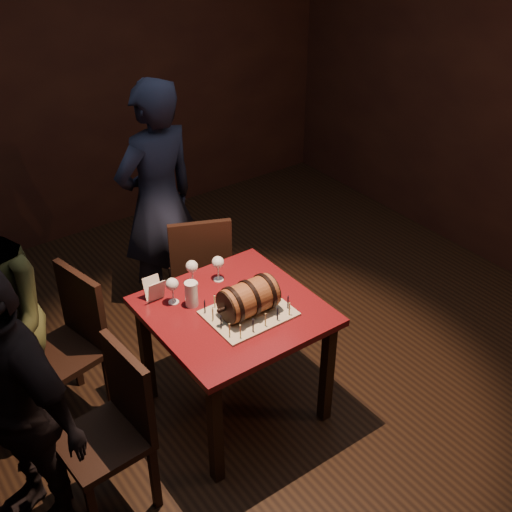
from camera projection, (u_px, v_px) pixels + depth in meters
name	position (u px, v px, depth m)	size (l,w,h in m)	color
room_shell	(246.00, 192.00, 3.29)	(5.04, 5.04, 2.80)	black
pub_table	(234.00, 324.00, 3.59)	(0.90, 0.90, 0.75)	#490C11
cake_board	(249.00, 313.00, 3.48)	(0.45, 0.35, 0.01)	#ACA28B
barrel_cake	(249.00, 298.00, 3.43)	(0.35, 0.21, 0.21)	brown
birthday_candles	(249.00, 306.00, 3.46)	(0.40, 0.30, 0.09)	#E9E28B
wine_glass_left	(172.00, 285.00, 3.51)	(0.07, 0.07, 0.16)	silver
wine_glass_mid	(192.00, 267.00, 3.66)	(0.07, 0.07, 0.16)	silver
wine_glass_right	(218.00, 263.00, 3.70)	(0.07, 0.07, 0.16)	silver
pint_of_ale	(191.00, 294.00, 3.52)	(0.07, 0.07, 0.15)	silver
menu_card	(154.00, 290.00, 3.57)	(0.10, 0.05, 0.13)	white
chair_back	(200.00, 269.00, 4.28)	(0.53, 0.53, 0.93)	black
chair_left_rear	(72.00, 338.00, 3.67)	(0.48, 0.48, 0.93)	black
chair_left_front	(115.00, 423.00, 3.13)	(0.43, 0.43, 0.93)	black
person_back	(158.00, 203.00, 4.34)	(0.63, 0.41, 1.72)	#181C30
person_left_front	(15.00, 407.00, 2.91)	(0.88, 0.36, 1.49)	black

